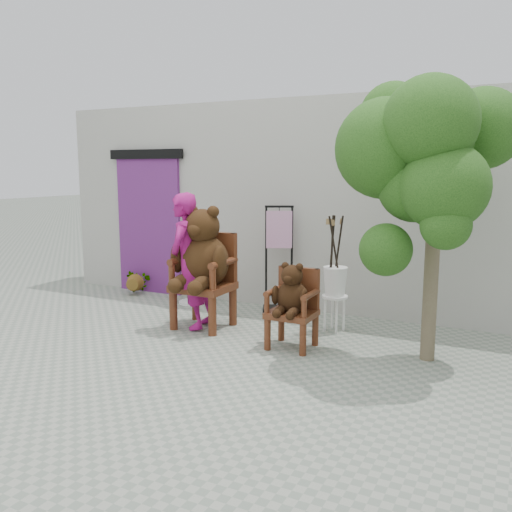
{
  "coord_description": "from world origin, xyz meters",
  "views": [
    {
      "loc": [
        2.5,
        -4.52,
        2.01
      ],
      "look_at": [
        -0.45,
        1.39,
        0.95
      ],
      "focal_mm": 38.0,
      "sensor_mm": 36.0,
      "label": 1
    }
  ],
  "objects_px": {
    "cafe_table": "(193,275)",
    "tree": "(423,152)",
    "stool_bucket": "(335,281)",
    "chair_small": "(293,298)",
    "person": "(191,261)",
    "display_stand": "(279,271)",
    "chair_big": "(203,260)"
  },
  "relations": [
    {
      "from": "stool_bucket",
      "to": "chair_small",
      "type": "bearing_deg",
      "value": -105.16
    },
    {
      "from": "stool_bucket",
      "to": "tree",
      "type": "height_order",
      "value": "tree"
    },
    {
      "from": "person",
      "to": "tree",
      "type": "distance_m",
      "value": 3.1
    },
    {
      "from": "chair_big",
      "to": "chair_small",
      "type": "xyz_separation_m",
      "value": [
        1.33,
        -0.24,
        -0.3
      ]
    },
    {
      "from": "chair_small",
      "to": "stool_bucket",
      "type": "relative_size",
      "value": 0.68
    },
    {
      "from": "chair_small",
      "to": "person",
      "type": "bearing_deg",
      "value": 173.66
    },
    {
      "from": "stool_bucket",
      "to": "tree",
      "type": "relative_size",
      "value": 0.5
    },
    {
      "from": "chair_big",
      "to": "person",
      "type": "distance_m",
      "value": 0.16
    },
    {
      "from": "cafe_table",
      "to": "stool_bucket",
      "type": "bearing_deg",
      "value": -10.06
    },
    {
      "from": "person",
      "to": "tree",
      "type": "relative_size",
      "value": 0.58
    },
    {
      "from": "cafe_table",
      "to": "tree",
      "type": "relative_size",
      "value": 0.24
    },
    {
      "from": "display_stand",
      "to": "person",
      "type": "bearing_deg",
      "value": -144.4
    },
    {
      "from": "display_stand",
      "to": "stool_bucket",
      "type": "bearing_deg",
      "value": -52.67
    },
    {
      "from": "chair_big",
      "to": "stool_bucket",
      "type": "distance_m",
      "value": 1.68
    },
    {
      "from": "chair_small",
      "to": "person",
      "type": "distance_m",
      "value": 1.51
    },
    {
      "from": "chair_small",
      "to": "stool_bucket",
      "type": "bearing_deg",
      "value": 74.84
    },
    {
      "from": "chair_small",
      "to": "display_stand",
      "type": "xyz_separation_m",
      "value": [
        -0.78,
        1.36,
        0.01
      ]
    },
    {
      "from": "chair_small",
      "to": "stool_bucket",
      "type": "xyz_separation_m",
      "value": [
        0.22,
        0.82,
        0.07
      ]
    },
    {
      "from": "chair_big",
      "to": "person",
      "type": "relative_size",
      "value": 0.91
    },
    {
      "from": "chair_big",
      "to": "chair_small",
      "type": "distance_m",
      "value": 1.38
    },
    {
      "from": "cafe_table",
      "to": "tree",
      "type": "distance_m",
      "value": 4.06
    },
    {
      "from": "chair_big",
      "to": "stool_bucket",
      "type": "height_order",
      "value": "chair_big"
    },
    {
      "from": "chair_big",
      "to": "cafe_table",
      "type": "bearing_deg",
      "value": 129.1
    },
    {
      "from": "person",
      "to": "display_stand",
      "type": "bearing_deg",
      "value": 142.52
    },
    {
      "from": "tree",
      "to": "display_stand",
      "type": "bearing_deg",
      "value": 149.29
    },
    {
      "from": "tree",
      "to": "stool_bucket",
      "type": "bearing_deg",
      "value": 147.07
    },
    {
      "from": "chair_big",
      "to": "tree",
      "type": "xyz_separation_m",
      "value": [
        2.66,
        -0.13,
        1.3
      ]
    },
    {
      "from": "chair_big",
      "to": "tree",
      "type": "relative_size",
      "value": 0.53
    },
    {
      "from": "chair_small",
      "to": "person",
      "type": "height_order",
      "value": "person"
    },
    {
      "from": "stool_bucket",
      "to": "tree",
      "type": "distance_m",
      "value": 2.03
    },
    {
      "from": "display_stand",
      "to": "stool_bucket",
      "type": "distance_m",
      "value": 1.14
    },
    {
      "from": "chair_small",
      "to": "cafe_table",
      "type": "xyz_separation_m",
      "value": [
        -2.15,
        1.24,
        -0.13
      ]
    }
  ]
}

